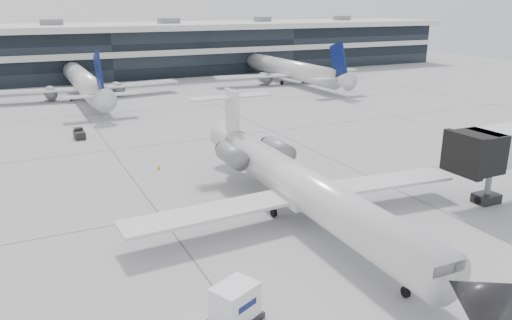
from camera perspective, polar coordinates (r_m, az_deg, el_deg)
ground at (r=42.12m, az=2.41°, el=-4.07°), size 220.00×220.00×0.00m
terminal at (r=118.42m, az=-17.06°, el=11.60°), size 170.00×22.00×10.00m
bg_jet_center at (r=91.41m, az=-18.92°, el=6.75°), size 32.00×40.00×9.60m
bg_jet_right at (r=103.98m, az=3.66°, el=8.83°), size 32.00×40.00×9.60m
regional_jet at (r=36.80m, az=5.27°, el=-2.98°), size 26.79×33.33×7.71m
baggage_tug at (r=34.87m, az=16.14°, el=-8.41°), size 1.60×2.36×1.40m
cargo_uld at (r=25.96m, az=-2.42°, el=-16.18°), size 3.09×2.77×2.07m
traffic_cone at (r=49.43m, az=-11.08°, el=-0.81°), size 0.37×0.37×0.49m
far_tug at (r=63.38m, az=-19.55°, el=2.83°), size 1.26×2.03×1.26m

